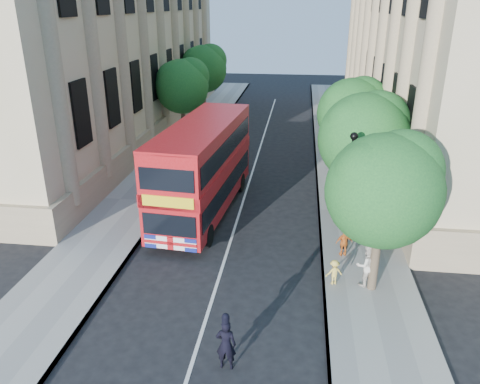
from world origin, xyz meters
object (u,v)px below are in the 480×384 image
(box_van, at_px, (216,150))
(woman_pedestrian, at_px, (366,265))
(lamp_post, at_px, (348,197))
(police_constable, at_px, (226,345))
(double_decker_bus, at_px, (203,166))

(box_van, xyz_separation_m, woman_pedestrian, (7.87, -12.47, -0.40))
(box_van, bearing_deg, lamp_post, -48.27)
(lamp_post, xyz_separation_m, police_constable, (-3.96, -7.61, -1.69))
(double_decker_bus, bearing_deg, police_constable, -70.25)
(box_van, relative_size, woman_pedestrian, 2.96)
(double_decker_bus, bearing_deg, woman_pedestrian, -34.06)
(box_van, xyz_separation_m, police_constable, (3.35, -17.27, -0.55))
(lamp_post, bearing_deg, double_decker_bus, 155.01)
(lamp_post, xyz_separation_m, double_decker_bus, (-6.79, 3.16, 0.01))
(lamp_post, distance_m, police_constable, 8.74)
(double_decker_bus, height_order, police_constable, double_decker_bus)
(double_decker_bus, height_order, box_van, double_decker_bus)
(box_van, bearing_deg, woman_pedestrian, -53.12)
(double_decker_bus, relative_size, box_van, 1.99)
(lamp_post, height_order, box_van, lamp_post)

